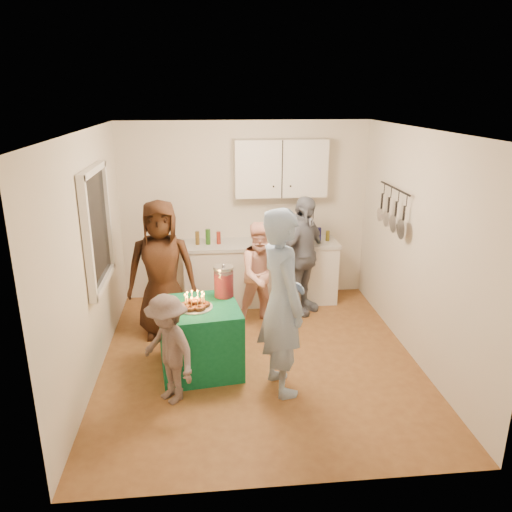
{
  "coord_description": "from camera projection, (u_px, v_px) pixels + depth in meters",
  "views": [
    {
      "loc": [
        -0.55,
        -5.14,
        2.96
      ],
      "look_at": [
        0.0,
        0.35,
        1.15
      ],
      "focal_mm": 35.0,
      "sensor_mm": 36.0,
      "label": 1
    }
  ],
  "objects": [
    {
      "name": "window_night",
      "position": [
        96.0,
        228.0,
        5.47
      ],
      "size": [
        0.04,
        1.0,
        1.2
      ],
      "primitive_type": "cube",
      "color": "black",
      "rests_on": "left_wall"
    },
    {
      "name": "woman_back_right",
      "position": [
        303.0,
        256.0,
        6.84
      ],
      "size": [
        0.98,
        0.97,
        1.66
      ],
      "primitive_type": "imported",
      "rotation": [
        0.0,
        0.0,
        0.78
      ],
      "color": "black",
      "rests_on": "floor"
    },
    {
      "name": "microwave",
      "position": [
        288.0,
        232.0,
        7.17
      ],
      "size": [
        0.59,
        0.46,
        0.29
      ],
      "primitive_type": "imported",
      "rotation": [
        0.0,
        0.0,
        -0.24
      ],
      "color": "white",
      "rests_on": "countertop"
    },
    {
      "name": "pot_rack",
      "position": [
        391.0,
        208.0,
        6.16
      ],
      "size": [
        0.12,
        1.0,
        0.6
      ],
      "primitive_type": "cube",
      "color": "black",
      "rests_on": "right_wall"
    },
    {
      "name": "left_wall",
      "position": [
        90.0,
        258.0,
        5.26
      ],
      "size": [
        4.0,
        4.0,
        0.0
      ],
      "primitive_type": "plane",
      "color": "silver",
      "rests_on": "floor"
    },
    {
      "name": "right_wall",
      "position": [
        418.0,
        248.0,
        5.6
      ],
      "size": [
        4.0,
        4.0,
        0.0
      ],
      "primitive_type": "plane",
      "color": "silver",
      "rests_on": "floor"
    },
    {
      "name": "countertop",
      "position": [
        260.0,
        244.0,
        7.19
      ],
      "size": [
        2.24,
        0.62,
        0.05
      ],
      "primitive_type": "cube",
      "color": "beige",
      "rests_on": "counter"
    },
    {
      "name": "back_wall",
      "position": [
        245.0,
        211.0,
        7.32
      ],
      "size": [
        3.6,
        3.6,
        0.0
      ],
      "primitive_type": "plane",
      "color": "silver",
      "rests_on": "floor"
    },
    {
      "name": "punch_jar",
      "position": [
        224.0,
        282.0,
        5.61
      ],
      "size": [
        0.22,
        0.22,
        0.34
      ],
      "primitive_type": "cylinder",
      "color": "red",
      "rests_on": "party_table"
    },
    {
      "name": "child_near_left",
      "position": [
        168.0,
        349.0,
        4.89
      ],
      "size": [
        0.79,
        0.84,
        1.14
      ],
      "primitive_type": "imported",
      "rotation": [
        0.0,
        0.0,
        -0.89
      ],
      "color": "#5A4A48",
      "rests_on": "floor"
    },
    {
      "name": "woman_back_left",
      "position": [
        162.0,
        269.0,
        6.18
      ],
      "size": [
        0.87,
        0.58,
        1.75
      ],
      "primitive_type": "imported",
      "rotation": [
        0.0,
        0.0,
        0.02
      ],
      "color": "#542D18",
      "rests_on": "floor"
    },
    {
      "name": "party_table",
      "position": [
        200.0,
        338.0,
        5.52
      ],
      "size": [
        0.95,
        0.95,
        0.76
      ],
      "primitive_type": "cube",
      "rotation": [
        0.0,
        0.0,
        0.13
      ],
      "color": "#0F683E",
      "rests_on": "floor"
    },
    {
      "name": "counter",
      "position": [
        260.0,
        274.0,
        7.33
      ],
      "size": [
        2.2,
        0.58,
        0.86
      ],
      "primitive_type": "cube",
      "color": "white",
      "rests_on": "floor"
    },
    {
      "name": "woman_back_center",
      "position": [
        263.0,
        274.0,
        6.51
      ],
      "size": [
        0.79,
        0.68,
        1.4
      ],
      "primitive_type": "imported",
      "rotation": [
        0.0,
        0.0,
        0.24
      ],
      "color": "#F58E7F",
      "rests_on": "floor"
    },
    {
      "name": "floor",
      "position": [
        259.0,
        358.0,
        5.84
      ],
      "size": [
        4.0,
        4.0,
        0.0
      ],
      "primitive_type": "plane",
      "color": "brown",
      "rests_on": "ground"
    },
    {
      "name": "upper_cabinet",
      "position": [
        281.0,
        168.0,
        7.02
      ],
      "size": [
        1.3,
        0.3,
        0.8
      ],
      "primitive_type": "cube",
      "color": "white",
      "rests_on": "back_wall"
    },
    {
      "name": "man_birthday",
      "position": [
        282.0,
        302.0,
        4.98
      ],
      "size": [
        0.62,
        0.8,
        1.94
      ],
      "primitive_type": "imported",
      "rotation": [
        0.0,
        0.0,
        1.81
      ],
      "color": "#94B1D7",
      "rests_on": "floor"
    },
    {
      "name": "ceiling",
      "position": [
        259.0,
        130.0,
        5.03
      ],
      "size": [
        4.0,
        4.0,
        0.0
      ],
      "primitive_type": "plane",
      "color": "white",
      "rests_on": "floor"
    },
    {
      "name": "donut_cake",
      "position": [
        195.0,
        300.0,
        5.33
      ],
      "size": [
        0.38,
        0.38,
        0.18
      ],
      "primitive_type": null,
      "color": "#381C0C",
      "rests_on": "party_table"
    }
  ]
}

